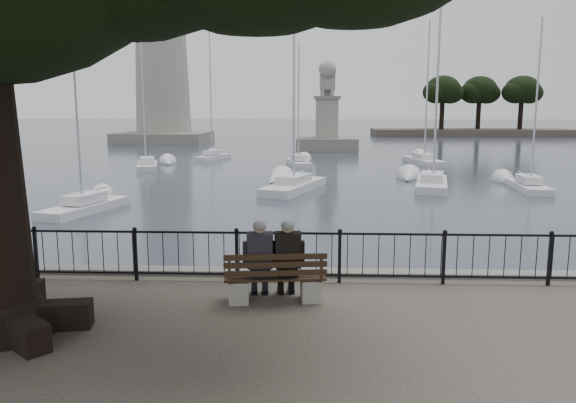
# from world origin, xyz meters

# --- Properties ---
(harbor) EXTENTS (260.00, 260.00, 1.20)m
(harbor) POSITION_xyz_m (0.00, 3.00, -0.50)
(harbor) COLOR #64625E
(harbor) RESTS_ON ground
(railing) EXTENTS (22.06, 0.06, 1.00)m
(railing) POSITION_xyz_m (0.00, 2.50, 0.56)
(railing) COLOR black
(railing) RESTS_ON ground
(bench) EXTENTS (1.81, 0.72, 0.93)m
(bench) POSITION_xyz_m (-0.18, 1.36, 0.32)
(bench) COLOR gray
(bench) RESTS_ON ground
(person_left) EXTENTS (0.45, 0.76, 1.48)m
(person_left) POSITION_xyz_m (-0.45, 1.44, 0.68)
(person_left) COLOR black
(person_left) RESTS_ON ground
(person_right) EXTENTS (0.45, 0.76, 1.48)m
(person_right) POSITION_xyz_m (0.03, 1.49, 0.68)
(person_right) COLOR black
(person_right) RESTS_ON ground
(lighthouse) EXTENTS (10.74, 10.74, 32.63)m
(lighthouse) POSITION_xyz_m (-18.00, 62.00, 12.83)
(lighthouse) COLOR #64625E
(lighthouse) RESTS_ON ground
(lion_monument) EXTENTS (6.15, 6.15, 9.03)m
(lion_monument) POSITION_xyz_m (2.00, 49.93, 1.27)
(lion_monument) COLOR #64625E
(lion_monument) RESTS_ON ground
(sailboat_a) EXTENTS (2.48, 4.90, 8.21)m
(sailboat_a) POSITION_xyz_m (-9.13, 14.92, -0.72)
(sailboat_a) COLOR silver
(sailboat_a) RESTS_ON ground
(sailboat_b) EXTENTS (3.50, 6.14, 13.48)m
(sailboat_b) POSITION_xyz_m (-0.47, 21.42, -0.63)
(sailboat_b) COLOR silver
(sailboat_b) RESTS_ON ground
(sailboat_c) EXTENTS (2.80, 5.93, 11.34)m
(sailboat_c) POSITION_xyz_m (7.07, 22.73, -0.68)
(sailboat_c) COLOR silver
(sailboat_c) RESTS_ON ground
(sailboat_d) EXTENTS (1.78, 4.85, 9.04)m
(sailboat_d) POSITION_xyz_m (12.05, 22.11, -0.71)
(sailboat_d) COLOR silver
(sailboat_d) RESTS_ON ground
(sailboat_e) EXTENTS (2.65, 5.17, 10.72)m
(sailboat_e) POSITION_xyz_m (-11.48, 32.08, -0.67)
(sailboat_e) COLOR silver
(sailboat_e) RESTS_ON ground
(sailboat_f) EXTENTS (2.13, 4.92, 9.22)m
(sailboat_f) POSITION_xyz_m (-0.53, 34.70, -0.70)
(sailboat_f) COLOR silver
(sailboat_f) RESTS_ON ground
(sailboat_g) EXTENTS (2.50, 5.80, 11.04)m
(sailboat_g) POSITION_xyz_m (9.24, 36.19, -0.68)
(sailboat_g) COLOR silver
(sailboat_g) RESTS_ON ground
(sailboat_h) EXTENTS (2.55, 4.77, 11.25)m
(sailboat_h) POSITION_xyz_m (-7.95, 39.32, -0.64)
(sailboat_h) COLOR silver
(sailboat_h) RESTS_ON ground
(far_shore) EXTENTS (30.00, 8.60, 9.18)m
(far_shore) POSITION_xyz_m (25.54, 79.46, 3.00)
(far_shore) COLOR #3B3630
(far_shore) RESTS_ON ground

